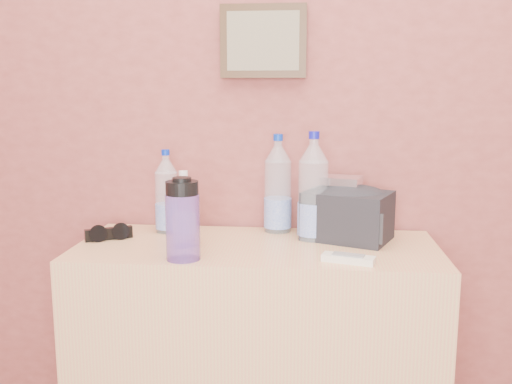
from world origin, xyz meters
TOP-DOWN VIEW (x-y plane):
  - picture_frame at (-0.10, 1.98)m, footprint 0.30×0.03m
  - dresser at (-0.10, 1.73)m, footprint 1.18×0.49m
  - pet_large_a at (-0.44, 1.88)m, footprint 0.08×0.08m
  - pet_large_b at (-0.05, 1.93)m, footprint 0.09×0.09m
  - pet_large_c at (0.08, 1.83)m, footprint 0.10×0.10m
  - pet_small at (-0.33, 1.70)m, footprint 0.07×0.07m
  - nalgene_bottle at (-0.31, 1.56)m, footprint 0.10×0.10m
  - sunglasses at (-0.61, 1.76)m, footprint 0.17×0.13m
  - ac_remote at (0.18, 1.57)m, footprint 0.16×0.09m
  - toiletry_bag at (0.19, 1.84)m, footprint 0.33×0.28m
  - foil_packet at (0.17, 1.86)m, footprint 0.15×0.13m

SIDE VIEW (x-z plane):
  - dresser at x=-0.10m, z-range 0.00..0.74m
  - ac_remote at x=0.18m, z-range 0.74..0.76m
  - sunglasses at x=-0.61m, z-range 0.74..0.78m
  - toiletry_bag at x=0.19m, z-range 0.74..0.92m
  - pet_small at x=-0.33m, z-range 0.72..0.97m
  - nalgene_bottle at x=-0.31m, z-range 0.73..0.98m
  - pet_large_a at x=-0.44m, z-range 0.72..1.01m
  - pet_large_b at x=-0.05m, z-range 0.71..1.06m
  - pet_large_c at x=0.08m, z-range 0.71..1.08m
  - foil_packet at x=0.17m, z-range 0.92..0.95m
  - picture_frame at x=-0.10m, z-range 1.27..1.52m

